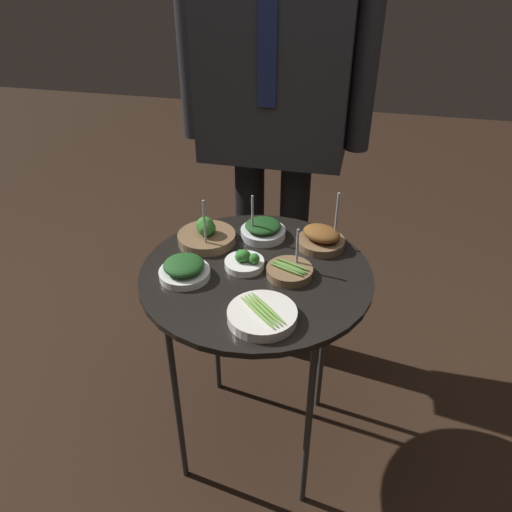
{
  "coord_description": "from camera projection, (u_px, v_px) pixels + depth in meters",
  "views": [
    {
      "loc": [
        0.26,
        -1.12,
        1.54
      ],
      "look_at": [
        0.0,
        0.0,
        0.78
      ],
      "focal_mm": 35.0,
      "sensor_mm": 36.0,
      "label": 1
    }
  ],
  "objects": [
    {
      "name": "ground_plane",
      "position": [
        256.0,
        436.0,
        1.81
      ],
      "size": [
        8.0,
        8.0,
        0.0
      ],
      "primitive_type": "plane",
      "color": "black"
    },
    {
      "name": "serving_cart",
      "position": [
        256.0,
        287.0,
        1.44
      ],
      "size": [
        0.66,
        0.66,
        0.73
      ],
      "color": "black",
      "rests_on": "ground_plane"
    },
    {
      "name": "bowl_broccoli_center",
      "position": [
        245.0,
        261.0,
        1.41
      ],
      "size": [
        0.11,
        0.11,
        0.06
      ],
      "color": "white",
      "rests_on": "serving_cart"
    },
    {
      "name": "bowl_spinach_far_rim",
      "position": [
        263.0,
        230.0,
        1.55
      ],
      "size": [
        0.14,
        0.14,
        0.15
      ],
      "color": "silver",
      "rests_on": "serving_cart"
    },
    {
      "name": "bowl_broccoli_front_center",
      "position": [
        206.0,
        234.0,
        1.52
      ],
      "size": [
        0.18,
        0.18,
        0.17
      ],
      "color": "brown",
      "rests_on": "serving_cart"
    },
    {
      "name": "bowl_asparagus_front_left",
      "position": [
        262.0,
        315.0,
        1.22
      ],
      "size": [
        0.17,
        0.17,
        0.04
      ],
      "color": "silver",
      "rests_on": "serving_cart"
    },
    {
      "name": "bowl_asparagus_front_right",
      "position": [
        289.0,
        271.0,
        1.38
      ],
      "size": [
        0.13,
        0.13,
        0.13
      ],
      "color": "brown",
      "rests_on": "serving_cart"
    },
    {
      "name": "bowl_spinach_back_right",
      "position": [
        184.0,
        269.0,
        1.37
      ],
      "size": [
        0.14,
        0.14,
        0.06
      ],
      "color": "white",
      "rests_on": "serving_cart"
    },
    {
      "name": "bowl_roast_back_left",
      "position": [
        321.0,
        238.0,
        1.5
      ],
      "size": [
        0.14,
        0.14,
        0.18
      ],
      "color": "brown",
      "rests_on": "serving_cart"
    },
    {
      "name": "waiter_figure",
      "position": [
        274.0,
        86.0,
        1.63
      ],
      "size": [
        0.65,
        0.24,
        1.76
      ],
      "color": "black",
      "rests_on": "ground_plane"
    }
  ]
}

